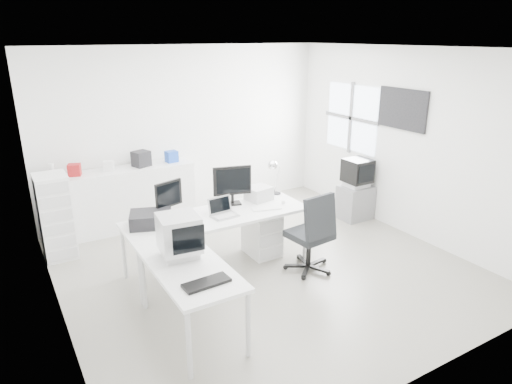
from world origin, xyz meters
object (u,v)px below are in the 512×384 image
drawer_pedestal (262,234)px  inkjet_printer (151,219)px  lcd_monitor_small (169,199)px  side_desk (191,299)px  main_desk (218,241)px  crt_tv (357,173)px  lcd_monitor_large (232,185)px  office_chair (309,231)px  tv_cabinet (355,202)px  filing_cabinet (56,216)px  laptop (224,208)px  laser_printer (259,193)px  sideboard (132,198)px  crt_monitor (179,236)px

drawer_pedestal → inkjet_printer: bearing=178.2°
lcd_monitor_small → side_desk: bearing=-120.2°
main_desk → crt_tv: crt_tv is taller
drawer_pedestal → lcd_monitor_large: 0.83m
office_chair → tv_cabinet: office_chair is taller
crt_tv → main_desk: bearing=-172.1°
filing_cabinet → laptop: bearing=-40.2°
tv_cabinet → drawer_pedestal: bearing=-170.7°
laser_printer → tv_cabinet: laser_printer is taller
office_chair → laser_printer: bearing=98.6°
laptop → office_chair: (0.93, -0.56, -0.32)m
lcd_monitor_small → filing_cabinet: size_ratio=0.41×
inkjet_printer → laptop: 0.92m
main_desk → lcd_monitor_large: (0.35, 0.25, 0.65)m
tv_cabinet → sideboard: size_ratio=0.29×
lcd_monitor_small → crt_tv: size_ratio=0.98×
tv_cabinet → inkjet_printer: bearing=-175.5°
lcd_monitor_small → crt_monitor: (-0.30, -1.10, -0.01)m
inkjet_printer → laser_printer: size_ratio=1.47×
inkjet_printer → office_chair: 2.00m
laser_printer → tv_cabinet: 2.07m
crt_tv → filing_cabinet: (-4.50, 1.05, -0.20)m
tv_cabinet → filing_cabinet: (-4.50, 1.05, 0.31)m
lcd_monitor_large → tv_cabinet: 2.50m
inkjet_printer → laptop: size_ratio=1.29×
lcd_monitor_small → laptop: bearing=-47.9°
laser_printer → office_chair: 0.96m
drawer_pedestal → office_chair: 0.81m
filing_cabinet → side_desk: bearing=-70.2°
lcd_monitor_small → drawer_pedestal: bearing=-26.7°
inkjet_printer → crt_tv: 3.60m
crt_monitor → office_chair: (1.83, 0.19, -0.43)m
laser_printer → crt_tv: bearing=-6.3°
main_desk → crt_monitor: bearing=-135.0°
side_desk → sideboard: (0.28, 3.04, 0.12)m
side_desk → lcd_monitor_large: size_ratio=2.59×
laser_printer → sideboard: bearing=116.5°
main_desk → side_desk: size_ratio=1.71×
crt_monitor → filing_cabinet: (-0.91, 2.28, -0.39)m
office_chair → filing_cabinet: size_ratio=0.94×
lcd_monitor_small → crt_monitor: bearing=-122.9°
laptop → laser_printer: laptop is taller
drawer_pedestal → crt_monitor: (-1.55, -0.90, 0.68)m
inkjet_printer → office_chair: office_chair is taller
lcd_monitor_large → sideboard: size_ratio=0.28×
laser_printer → office_chair: size_ratio=0.29×
laser_printer → office_chair: office_chair is taller
crt_monitor → office_chair: crt_monitor is taller
laptop → office_chair: 1.13m
drawer_pedestal → laser_printer: size_ratio=1.83×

